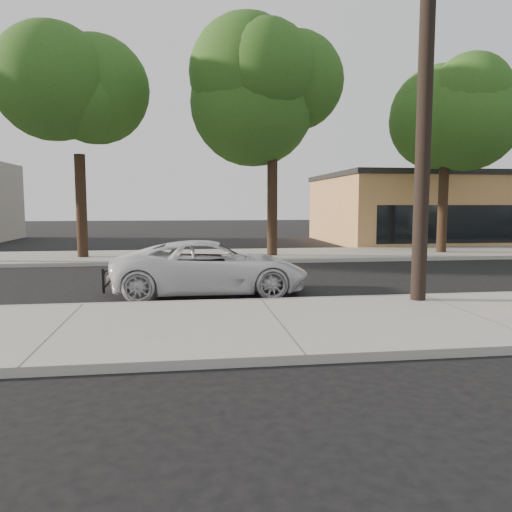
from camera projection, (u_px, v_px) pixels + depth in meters
name	position (u px, v px, depth m)	size (l,w,h in m)	color
ground	(249.00, 290.00, 13.73)	(120.00, 120.00, 0.00)	black
near_sidewalk	(278.00, 324.00, 9.49)	(90.00, 4.40, 0.15)	gray
far_sidewalk	(225.00, 256.00, 22.09)	(90.00, 5.00, 0.15)	gray
curb_near	(261.00, 302.00, 11.66)	(90.00, 0.12, 0.16)	#9E9B93
building_main	(468.00, 210.00, 31.52)	(18.00, 10.00, 4.00)	#AD7148
utility_pole	(425.00, 98.00, 11.09)	(1.40, 0.34, 9.00)	black
tree_b	(82.00, 110.00, 20.22)	(4.34, 4.20, 8.45)	black
tree_c	(278.00, 95.00, 20.85)	(4.96, 4.80, 9.55)	black
tree_d	(452.00, 114.00, 22.33)	(4.50, 4.35, 8.75)	black
police_cruiser	(211.00, 267.00, 13.06)	(2.34, 5.07, 1.41)	silver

